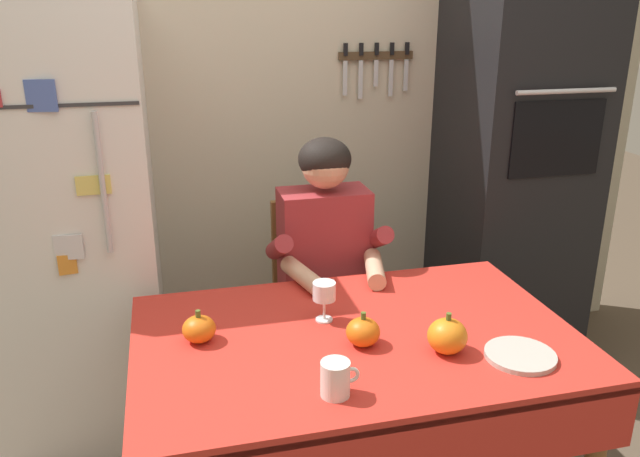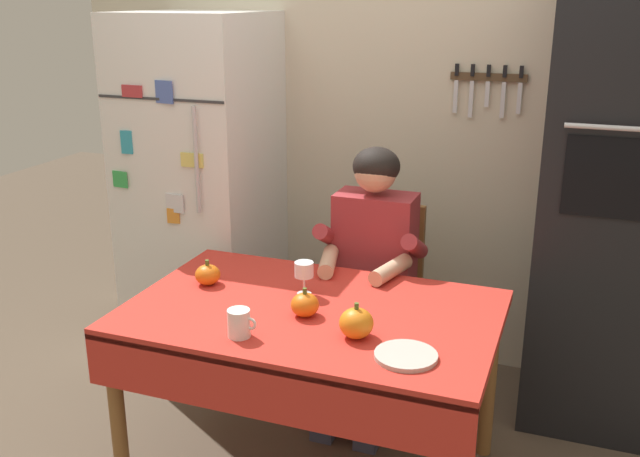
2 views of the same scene
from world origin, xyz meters
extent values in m
cube|color=beige|center=(0.05, 1.35, 1.30)|extent=(3.70, 0.10, 2.60)
cube|color=#4C3823|center=(0.44, 1.29, 1.51)|extent=(0.36, 0.02, 0.04)
cube|color=silver|center=(0.29, 1.28, 1.41)|extent=(0.02, 0.01, 0.16)
cube|color=black|center=(0.29, 1.28, 1.54)|extent=(0.02, 0.01, 0.06)
cube|color=silver|center=(0.37, 1.28, 1.40)|extent=(0.02, 0.01, 0.18)
cube|color=black|center=(0.37, 1.28, 1.54)|extent=(0.02, 0.01, 0.06)
cube|color=silver|center=(0.44, 1.28, 1.42)|extent=(0.02, 0.01, 0.12)
cube|color=black|center=(0.44, 1.28, 1.54)|extent=(0.02, 0.01, 0.06)
cube|color=silver|center=(0.52, 1.28, 1.40)|extent=(0.02, 0.01, 0.17)
cube|color=black|center=(0.52, 1.28, 1.54)|extent=(0.02, 0.01, 0.06)
cube|color=silver|center=(0.59, 1.28, 1.41)|extent=(0.02, 0.01, 0.15)
cube|color=black|center=(0.59, 1.28, 1.54)|extent=(0.02, 0.01, 0.06)
cube|color=white|center=(-0.95, 0.96, 0.90)|extent=(0.68, 0.68, 1.80)
cylinder|color=silver|center=(-0.76, 0.60, 1.15)|extent=(0.02, 0.02, 0.50)
cube|color=#333335|center=(-0.95, 0.62, 1.42)|extent=(0.67, 0.01, 0.01)
cube|color=teal|center=(-1.15, 0.61, 1.21)|extent=(0.06, 0.01, 0.11)
cube|color=#E5D666|center=(-0.79, 0.61, 1.15)|extent=(0.12, 0.01, 0.07)
cube|color=green|center=(-1.20, 0.61, 1.02)|extent=(0.09, 0.02, 0.08)
cube|color=silver|center=(-0.90, 0.61, 0.93)|extent=(0.10, 0.02, 0.09)
cube|color=#B73338|center=(-1.09, 0.61, 1.45)|extent=(0.11, 0.01, 0.06)
cube|color=#4C66B7|center=(-0.92, 0.61, 1.45)|extent=(0.10, 0.02, 0.10)
cube|color=orange|center=(-0.91, 0.61, 0.86)|extent=(0.06, 0.02, 0.07)
cube|color=black|center=(1.05, 1.00, 1.05)|extent=(0.60, 0.60, 2.10)
cube|color=black|center=(1.05, 0.70, 1.20)|extent=(0.42, 0.01, 0.32)
cylinder|color=silver|center=(1.05, 0.67, 1.40)|extent=(0.45, 0.02, 0.02)
cylinder|color=brown|center=(-0.64, -0.29, 0.35)|extent=(0.06, 0.06, 0.70)
cylinder|color=brown|center=(-0.64, 0.49, 0.35)|extent=(0.06, 0.06, 0.70)
cylinder|color=brown|center=(0.64, 0.49, 0.35)|extent=(0.06, 0.06, 0.70)
cube|color=red|center=(0.00, 0.10, 0.72)|extent=(1.40, 0.90, 0.04)
cube|color=red|center=(0.00, -0.34, 0.62)|extent=(1.40, 0.01, 0.20)
cube|color=brown|center=(0.06, 0.79, 0.43)|extent=(0.40, 0.40, 0.04)
cube|color=brown|center=(0.06, 0.97, 0.69)|extent=(0.36, 0.04, 0.48)
cylinder|color=brown|center=(-0.11, 0.62, 0.21)|extent=(0.04, 0.04, 0.41)
cylinder|color=brown|center=(-0.11, 0.96, 0.21)|extent=(0.04, 0.04, 0.41)
cylinder|color=brown|center=(0.23, 0.62, 0.21)|extent=(0.04, 0.04, 0.41)
cylinder|color=brown|center=(0.23, 0.96, 0.21)|extent=(0.04, 0.04, 0.41)
cube|color=#38384C|center=(-0.04, 0.41, 0.04)|extent=(0.10, 0.22, 0.08)
cube|color=#38384C|center=(0.16, 0.41, 0.04)|extent=(0.10, 0.22, 0.08)
cylinder|color=#38384C|center=(-0.04, 0.47, 0.23)|extent=(0.09, 0.09, 0.38)
cylinder|color=#38384C|center=(0.16, 0.47, 0.23)|extent=(0.09, 0.09, 0.38)
cube|color=#38384C|center=(-0.03, 0.63, 0.50)|extent=(0.12, 0.40, 0.11)
cube|color=#38384C|center=(0.15, 0.63, 0.50)|extent=(0.12, 0.40, 0.11)
cube|color=#9E2D33|center=(0.06, 0.75, 0.79)|extent=(0.36, 0.20, 0.48)
cylinder|color=#9E2D33|center=(-0.14, 0.68, 0.83)|extent=(0.07, 0.26, 0.18)
cylinder|color=#9E2D33|center=(0.26, 0.68, 0.83)|extent=(0.07, 0.26, 0.18)
cylinder|color=#D8A884|center=(-0.08, 0.51, 0.78)|extent=(0.13, 0.27, 0.07)
cylinder|color=#D8A884|center=(0.20, 0.51, 0.78)|extent=(0.13, 0.27, 0.07)
sphere|color=#D8A884|center=(0.06, 0.73, 1.14)|extent=(0.19, 0.19, 0.19)
ellipsoid|color=black|center=(0.06, 0.74, 1.16)|extent=(0.21, 0.21, 0.17)
cylinder|color=white|center=(-0.15, -0.21, 0.79)|extent=(0.08, 0.08, 0.10)
torus|color=white|center=(-0.11, -0.21, 0.80)|extent=(0.05, 0.01, 0.05)
cylinder|color=white|center=(-0.08, 0.21, 0.74)|extent=(0.06, 0.06, 0.01)
cylinder|color=white|center=(-0.08, 0.21, 0.78)|extent=(0.01, 0.01, 0.07)
cylinder|color=white|center=(-0.08, 0.21, 0.85)|extent=(0.08, 0.08, 0.06)
ellipsoid|color=orange|center=(0.00, 0.03, 0.78)|extent=(0.11, 0.11, 0.09)
cylinder|color=#4C6023|center=(0.00, 0.03, 0.84)|extent=(0.02, 0.02, 0.02)
ellipsoid|color=orange|center=(-0.49, 0.17, 0.78)|extent=(0.10, 0.10, 0.08)
cylinder|color=#4C6023|center=(-0.49, 0.17, 0.83)|extent=(0.02, 0.02, 0.02)
ellipsoid|color=orange|center=(0.23, -0.07, 0.79)|extent=(0.12, 0.12, 0.11)
cylinder|color=#4C6023|center=(0.23, -0.07, 0.86)|extent=(0.02, 0.02, 0.02)
cylinder|color=#B7B2A8|center=(0.43, -0.16, 0.75)|extent=(0.21, 0.21, 0.02)
camera|label=1|loc=(-0.54, -1.62, 1.74)|focal=35.73mm
camera|label=2|loc=(0.91, -2.24, 1.88)|focal=40.37mm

